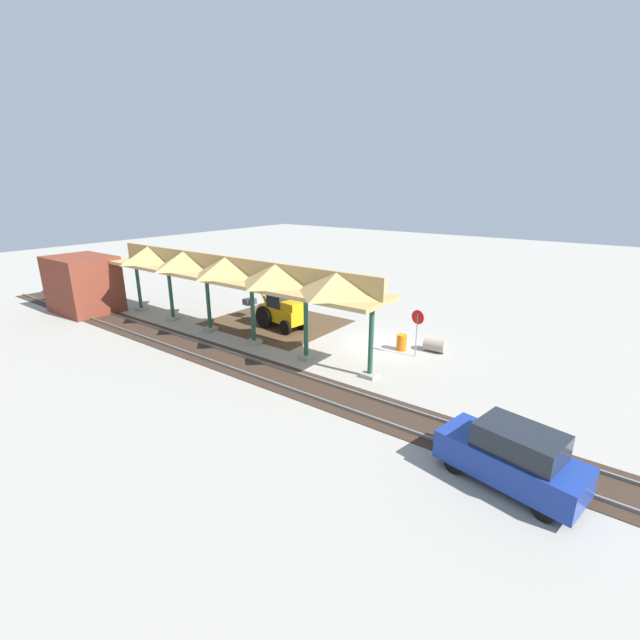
# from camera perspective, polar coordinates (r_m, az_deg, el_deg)

# --- Properties ---
(ground_plane) EXTENTS (120.00, 120.00, 0.00)m
(ground_plane) POSITION_cam_1_polar(r_m,az_deg,el_deg) (24.80, 8.30, -3.41)
(ground_plane) COLOR #9E998E
(dirt_work_zone) EXTENTS (8.25, 7.00, 0.01)m
(dirt_work_zone) POSITION_cam_1_polar(r_m,az_deg,el_deg) (28.83, -5.85, -0.32)
(dirt_work_zone) COLOR #4C3823
(dirt_work_zone) RESTS_ON ground
(platform_canopy) EXTENTS (20.59, 3.20, 4.90)m
(platform_canopy) POSITION_cam_1_polar(r_m,az_deg,el_deg) (25.53, -12.29, 6.72)
(platform_canopy) COLOR #9E998E
(platform_canopy) RESTS_ON ground
(rail_tracks) EXTENTS (60.00, 2.58, 0.15)m
(rail_tracks) POSITION_cam_1_polar(r_m,az_deg,el_deg) (19.57, -1.32, -8.99)
(rail_tracks) COLOR slate
(rail_tracks) RESTS_ON ground
(stop_sign) EXTENTS (0.75, 0.18, 2.59)m
(stop_sign) POSITION_cam_1_polar(r_m,az_deg,el_deg) (22.95, 12.85, -0.43)
(stop_sign) COLOR gray
(stop_sign) RESTS_ON ground
(backhoe) EXTENTS (5.44, 2.09, 2.82)m
(backhoe) POSITION_cam_1_polar(r_m,az_deg,el_deg) (27.41, -5.29, 1.50)
(backhoe) COLOR orange
(backhoe) RESTS_ON ground
(dirt_mound) EXTENTS (5.59, 5.59, 1.63)m
(dirt_mound) POSITION_cam_1_polar(r_m,az_deg,el_deg) (30.01, -6.63, 0.36)
(dirt_mound) COLOR #4C3823
(dirt_mound) RESTS_ON ground
(concrete_pipe) EXTENTS (1.19, 0.85, 0.77)m
(concrete_pipe) POSITION_cam_1_polar(r_m,az_deg,el_deg) (24.43, 15.07, -3.20)
(concrete_pipe) COLOR #9E9384
(concrete_pipe) RESTS_ON ground
(brick_utility_building) EXTENTS (4.73, 3.58, 4.00)m
(brick_utility_building) POSITION_cam_1_polar(r_m,az_deg,el_deg) (35.30, -29.02, 4.20)
(brick_utility_building) COLOR brown
(brick_utility_building) RESTS_ON ground
(distant_parked_car) EXTENTS (4.46, 2.55, 1.98)m
(distant_parked_car) POSITION_cam_1_polar(r_m,az_deg,el_deg) (14.62, 24.23, -16.27)
(distant_parked_car) COLOR navy
(distant_parked_car) RESTS_ON ground
(traffic_barrel) EXTENTS (0.56, 0.56, 0.90)m
(traffic_barrel) POSITION_cam_1_polar(r_m,az_deg,el_deg) (24.19, 10.82, -2.94)
(traffic_barrel) COLOR orange
(traffic_barrel) RESTS_ON ground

